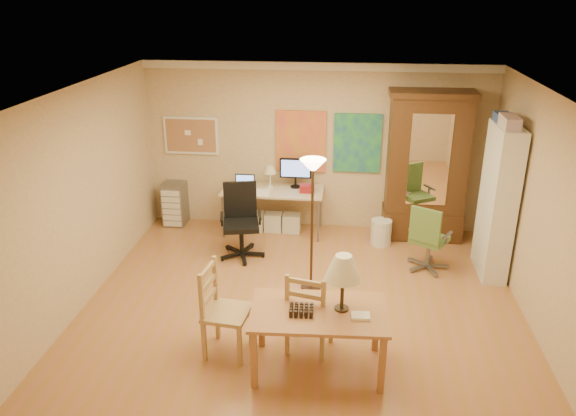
# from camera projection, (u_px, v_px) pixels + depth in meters

# --- Properties ---
(floor) EXTENTS (5.50, 5.50, 0.00)m
(floor) POSITION_uv_depth(u_px,v_px,m) (302.00, 301.00, 7.23)
(floor) COLOR #A9743C
(floor) RESTS_ON ground
(crown_molding) EXTENTS (5.50, 0.08, 0.12)m
(crown_molding) POSITION_uv_depth(u_px,v_px,m) (318.00, 66.00, 8.51)
(crown_molding) COLOR white
(crown_molding) RESTS_ON floor
(corkboard) EXTENTS (0.90, 0.04, 0.62)m
(corkboard) POSITION_uv_depth(u_px,v_px,m) (191.00, 135.00, 9.15)
(corkboard) COLOR #A3734C
(corkboard) RESTS_ON floor
(art_panel_left) EXTENTS (0.80, 0.04, 1.00)m
(art_panel_left) POSITION_uv_depth(u_px,v_px,m) (301.00, 142.00, 8.99)
(art_panel_left) COLOR gold
(art_panel_left) RESTS_ON floor
(art_panel_right) EXTENTS (0.75, 0.04, 0.95)m
(art_panel_right) POSITION_uv_depth(u_px,v_px,m) (357.00, 143.00, 8.90)
(art_panel_right) COLOR #225D89
(art_panel_right) RESTS_ON floor
(dining_table) EXTENTS (1.43, 0.90, 1.31)m
(dining_table) POSITION_uv_depth(u_px,v_px,m) (328.00, 299.00, 5.70)
(dining_table) COLOR brown
(dining_table) RESTS_ON floor
(ladder_chair_back) EXTENTS (0.55, 0.53, 0.99)m
(ladder_chair_back) POSITION_uv_depth(u_px,v_px,m) (309.00, 314.00, 6.11)
(ladder_chair_back) COLOR #9F8348
(ladder_chair_back) RESTS_ON floor
(ladder_chair_left) EXTENTS (0.52, 0.54, 1.05)m
(ladder_chair_left) POSITION_uv_depth(u_px,v_px,m) (224.00, 313.00, 6.08)
(ladder_chair_left) COLOR #9F8348
(ladder_chair_left) RESTS_ON floor
(torchiere_lamp) EXTENTS (0.33, 0.33, 1.80)m
(torchiere_lamp) POSITION_uv_depth(u_px,v_px,m) (313.00, 187.00, 7.02)
(torchiere_lamp) COLOR #3B2717
(torchiere_lamp) RESTS_ON floor
(computer_desk) EXTENTS (1.62, 0.71, 1.23)m
(computer_desk) POSITION_uv_depth(u_px,v_px,m) (275.00, 206.00, 9.11)
(computer_desk) COLOR beige
(computer_desk) RESTS_ON floor
(office_chair_black) EXTENTS (0.68, 0.68, 1.11)m
(office_chair_black) POSITION_uv_depth(u_px,v_px,m) (241.00, 237.00, 8.35)
(office_chair_black) COLOR black
(office_chair_black) RESTS_ON floor
(office_chair_green) EXTENTS (0.61, 0.61, 0.99)m
(office_chair_green) POSITION_uv_depth(u_px,v_px,m) (427.00, 252.00, 7.95)
(office_chair_green) COLOR slate
(office_chair_green) RESTS_ON floor
(drawer_cart) EXTENTS (0.36, 0.43, 0.72)m
(drawer_cart) POSITION_uv_depth(u_px,v_px,m) (175.00, 204.00, 9.44)
(drawer_cart) COLOR slate
(drawer_cart) RESTS_ON floor
(armoire) EXTENTS (1.28, 0.61, 2.35)m
(armoire) POSITION_uv_depth(u_px,v_px,m) (425.00, 176.00, 8.74)
(armoire) COLOR #39260F
(armoire) RESTS_ON floor
(bookshelf) EXTENTS (0.32, 0.85, 2.12)m
(bookshelf) POSITION_uv_depth(u_px,v_px,m) (497.00, 203.00, 7.59)
(bookshelf) COLOR white
(bookshelf) RESTS_ON floor
(wastebin) EXTENTS (0.32, 0.32, 0.40)m
(wastebin) POSITION_uv_depth(u_px,v_px,m) (381.00, 232.00, 8.74)
(wastebin) COLOR silver
(wastebin) RESTS_ON floor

